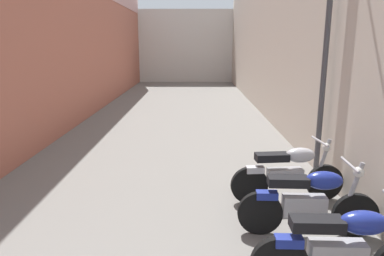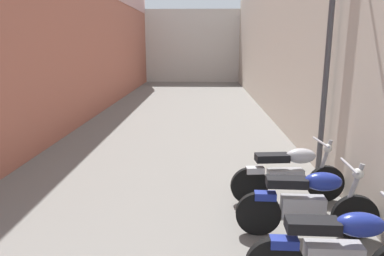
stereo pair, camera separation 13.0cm
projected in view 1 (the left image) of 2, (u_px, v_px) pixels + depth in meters
The scene contains 7 objects.
ground_plane at pixel (172, 136), 9.95m from camera, with size 40.84×40.84×0.00m, color slate.
building_right at pixel (281, 14), 11.08m from camera, with size 0.45×24.84×6.79m.
building_far_end at pixel (186, 46), 24.41m from camera, with size 9.14×2.00×4.67m, color silver.
motorcycle_fourth at pixel (344, 248), 3.62m from camera, with size 1.85×0.58×1.04m.
motorcycle_fifth at pixel (309, 200), 4.72m from camera, with size 1.85×0.58×1.04m.
motorcycle_sixth at pixel (289, 172), 5.75m from camera, with size 1.85×0.58×1.04m.
street_lamp at pixel (323, 21), 6.17m from camera, with size 0.79×0.18×4.97m.
Camera 1 is at (0.62, 0.80, 2.51)m, focal length 33.56 mm.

